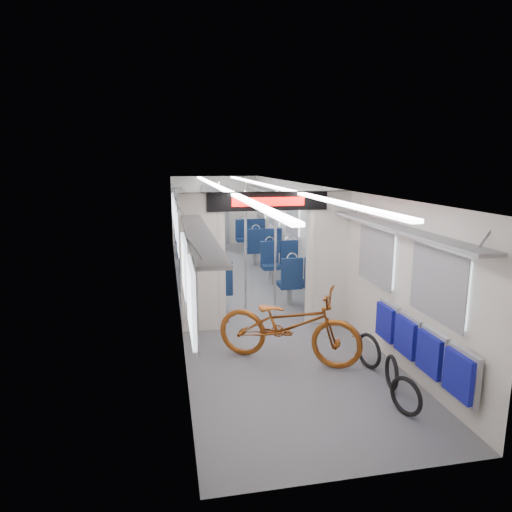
# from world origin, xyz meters

# --- Properties ---
(carriage) EXTENTS (12.00, 12.02, 2.31)m
(carriage) POSITION_xyz_m (0.00, -0.27, 1.50)
(carriage) COLOR #515456
(carriage) RESTS_ON ground
(bicycle) EXTENTS (2.16, 1.66, 1.09)m
(bicycle) POSITION_xyz_m (-0.01, -3.50, 0.54)
(bicycle) COLOR #8D4514
(bicycle) RESTS_ON ground
(flip_bench) EXTENTS (0.12, 2.15, 0.56)m
(flip_bench) POSITION_xyz_m (1.35, -4.59, 0.58)
(flip_bench) COLOR gray
(flip_bench) RESTS_ON carriage
(bike_hoop_a) EXTENTS (0.20, 0.44, 0.45)m
(bike_hoop_a) POSITION_xyz_m (0.91, -5.12, 0.20)
(bike_hoop_a) COLOR black
(bike_hoop_a) RESTS_ON ground
(bike_hoop_b) EXTENTS (0.13, 0.44, 0.44)m
(bike_hoop_b) POSITION_xyz_m (1.04, -4.54, 0.19)
(bike_hoop_b) COLOR black
(bike_hoop_b) RESTS_ON ground
(bike_hoop_c) EXTENTS (0.17, 0.49, 0.49)m
(bike_hoop_c) POSITION_xyz_m (1.01, -3.92, 0.22)
(bike_hoop_c) COLOR black
(bike_hoop_c) RESTS_ON ground
(seat_bay_near_left) EXTENTS (0.91, 2.08, 1.10)m
(seat_bay_near_left) POSITION_xyz_m (-0.93, -0.28, 0.54)
(seat_bay_near_left) COLOR #0E1F3F
(seat_bay_near_left) RESTS_ON ground
(seat_bay_near_right) EXTENTS (0.90, 2.00, 1.08)m
(seat_bay_near_right) POSITION_xyz_m (0.93, -0.15, 0.53)
(seat_bay_near_right) COLOR #0E1F3F
(seat_bay_near_right) RESTS_ON ground
(seat_bay_far_left) EXTENTS (0.93, 2.19, 1.14)m
(seat_bay_far_left) POSITION_xyz_m (-0.93, 3.36, 0.56)
(seat_bay_far_left) COLOR #0E1F3F
(seat_bay_far_left) RESTS_ON ground
(seat_bay_far_right) EXTENTS (0.93, 2.19, 1.14)m
(seat_bay_far_right) POSITION_xyz_m (0.93, 3.50, 0.56)
(seat_bay_far_right) COLOR #0E1F3F
(seat_bay_far_right) RESTS_ON ground
(stanchion_near_left) EXTENTS (0.04, 0.04, 2.30)m
(stanchion_near_left) POSITION_xyz_m (-0.28, -1.56, 1.15)
(stanchion_near_left) COLOR silver
(stanchion_near_left) RESTS_ON ground
(stanchion_near_right) EXTENTS (0.04, 0.04, 2.30)m
(stanchion_near_right) POSITION_xyz_m (0.24, -1.66, 1.15)
(stanchion_near_right) COLOR silver
(stanchion_near_right) RESTS_ON ground
(stanchion_far_left) EXTENTS (0.05, 0.05, 2.30)m
(stanchion_far_left) POSITION_xyz_m (-0.35, 1.72, 1.15)
(stanchion_far_left) COLOR silver
(stanchion_far_left) RESTS_ON ground
(stanchion_far_right) EXTENTS (0.04, 0.04, 2.30)m
(stanchion_far_right) POSITION_xyz_m (0.37, 2.09, 1.15)
(stanchion_far_right) COLOR silver
(stanchion_far_right) RESTS_ON ground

